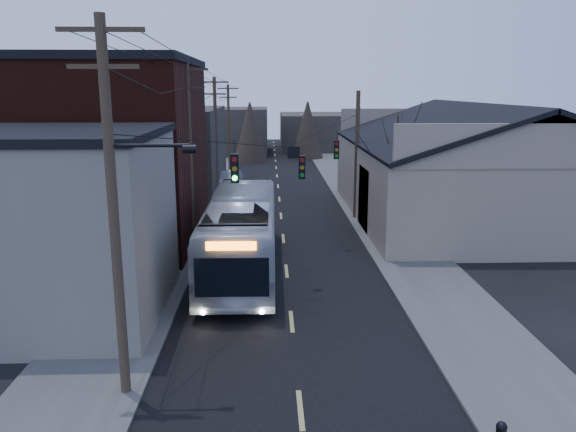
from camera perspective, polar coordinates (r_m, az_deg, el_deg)
road_surface at (r=42.74m, az=-0.83°, el=1.21°), size 9.00×110.00×0.02m
sidewalk_left at (r=43.10m, az=-9.51°, el=1.20°), size 4.00×110.00×0.12m
sidewalk_right at (r=43.35m, az=7.79°, el=1.32°), size 4.00×110.00×0.12m
building_clapboard at (r=22.99m, az=-22.77°, el=-1.13°), size 8.00×8.00×7.00m
building_brick at (r=33.35m, az=-18.04°, el=5.95°), size 10.00×12.00×10.00m
building_left_far at (r=48.90m, az=-12.27°, el=6.54°), size 9.00×14.00×7.00m
warehouse at (r=39.80m, az=18.40°, el=3.61°), size 16.16×20.60×7.73m
building_far_left at (r=77.23m, az=-5.88°, el=8.63°), size 10.00×12.00×6.00m
building_far_right at (r=82.45m, az=3.51°, el=8.59°), size 12.00×14.00×5.00m
bare_tree at (r=33.07m, az=10.86°, el=3.85°), size 0.40×0.40×7.20m
utility_lines at (r=36.25m, az=-5.63°, el=6.95°), size 11.24×45.28×10.50m
bus at (r=27.00m, az=-4.72°, el=-1.72°), size 3.26×13.49×3.75m
parked_car at (r=49.32m, az=-6.01°, el=3.63°), size 2.23×4.91×1.56m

